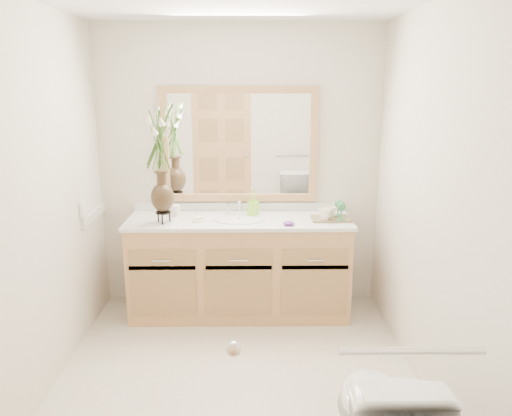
{
  "coord_description": "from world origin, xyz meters",
  "views": [
    {
      "loc": [
        0.1,
        -2.94,
        1.93
      ],
      "look_at": [
        0.13,
        0.65,
        1.02
      ],
      "focal_mm": 35.0,
      "sensor_mm": 36.0,
      "label": 1
    }
  ],
  "objects_px": {
    "tumbler": "(176,211)",
    "soap_bottle": "(253,206)",
    "flower_vase": "(160,149)",
    "tray": "(331,219)"
  },
  "relations": [
    {
      "from": "flower_vase",
      "to": "tumbler",
      "type": "relative_size",
      "value": 9.46
    },
    {
      "from": "flower_vase",
      "to": "tumbler",
      "type": "xyz_separation_m",
      "value": [
        0.07,
        0.2,
        -0.55
      ]
    },
    {
      "from": "soap_bottle",
      "to": "tray",
      "type": "bearing_deg",
      "value": 8.84
    },
    {
      "from": "tumbler",
      "to": "soap_bottle",
      "type": "xyz_separation_m",
      "value": [
        0.65,
        0.03,
        0.03
      ]
    },
    {
      "from": "flower_vase",
      "to": "soap_bottle",
      "type": "distance_m",
      "value": 0.91
    },
    {
      "from": "tumbler",
      "to": "tray",
      "type": "distance_m",
      "value": 1.29
    },
    {
      "from": "flower_vase",
      "to": "tray",
      "type": "relative_size",
      "value": 2.75
    },
    {
      "from": "tumbler",
      "to": "soap_bottle",
      "type": "relative_size",
      "value": 0.6
    },
    {
      "from": "tumbler",
      "to": "tray",
      "type": "xyz_separation_m",
      "value": [
        1.28,
        -0.13,
        -0.04
      ]
    },
    {
      "from": "tray",
      "to": "tumbler",
      "type": "bearing_deg",
      "value": 173.28
    }
  ]
}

